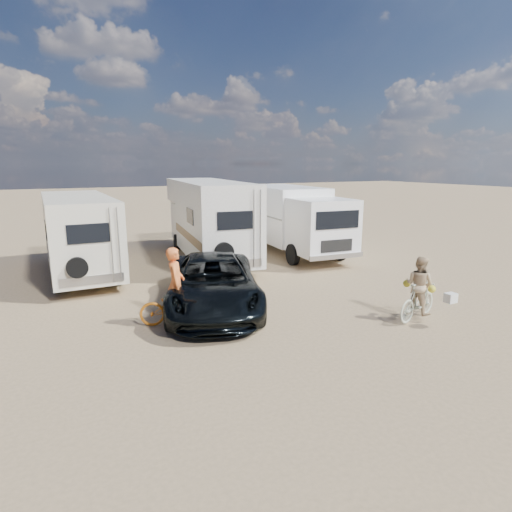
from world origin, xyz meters
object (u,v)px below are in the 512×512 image
rv_left (80,236)px  dark_suv (213,283)px  rv_main (208,221)px  bike_parked (344,241)px  bike_woman (418,301)px  rider_woman (419,291)px  crate (241,276)px  rider_man (176,290)px  bike_man (177,306)px  box_truck (293,221)px  cooler (196,272)px

rv_left → dark_suv: size_ratio=1.25×
rv_main → bike_parked: 6.63m
bike_woman → rv_left: bearing=24.9°
rider_woman → bike_parked: size_ratio=0.87×
bike_parked → crate: bearing=128.2°
rider_man → rider_woman: (5.87, -2.56, -0.16)m
bike_man → rider_woman: rider_woman is taller
dark_suv → rv_main: bearing=89.8°
bike_man → bike_parked: (9.95, 5.66, -0.03)m
bike_man → rider_man: size_ratio=1.01×
box_truck → bike_parked: size_ratio=4.22×
rv_main → bike_woman: bearing=-68.6°
dark_suv → rider_man: size_ratio=2.93×
dark_suv → cooler: dark_suv is taller
rv_main → crate: bearing=-86.3°
bike_man → crate: size_ratio=4.47×
bike_man → cooler: (2.00, 4.27, -0.28)m
rv_main → cooler: 3.47m
dark_suv → bike_parked: (8.64, 4.93, -0.29)m
bike_parked → cooler: (-7.96, -1.40, -0.26)m
rider_man → rider_woman: size_ratio=1.20×
rv_main → bike_man: size_ratio=4.33×
rv_main → bike_parked: (6.38, -1.32, -1.23)m
box_truck → bike_woman: bearing=-95.2°
cooler → rv_left: bearing=161.9°
rv_main → bike_man: (-3.57, -6.98, -1.20)m
rv_left → bike_man: (1.68, -6.62, -0.98)m
bike_woman → crate: size_ratio=4.06×
bike_parked → dark_suv: bearing=136.9°
rv_left → box_truck: size_ratio=0.91×
rider_man → bike_parked: 11.46m
dark_suv → bike_parked: bearing=49.4°
rider_woman → crate: size_ratio=3.68×
box_truck → bike_parked: bearing=-12.1°
box_truck → cooler: (-5.54, -2.16, -1.31)m
crate → rider_woman: bearing=-65.5°
rider_man → bike_parked: size_ratio=1.05×
box_truck → bike_man: box_truck is taller
rv_main → box_truck: 4.01m
box_truck → cooler: bearing=-153.4°
rv_left → rider_woman: 11.90m
box_truck → bike_parked: (2.41, -0.76, -1.05)m
rv_main → rv_left: bearing=-168.2°
box_truck → dark_suv: size_ratio=1.37×
bike_man → rider_man: rider_man is taller
box_truck → bike_woman: 9.19m
box_truck → bike_man: (-7.54, -6.42, -1.03)m
cooler → crate: size_ratio=1.25×
bike_man → rv_left: bearing=33.0°
rider_man → cooler: rider_man is taller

